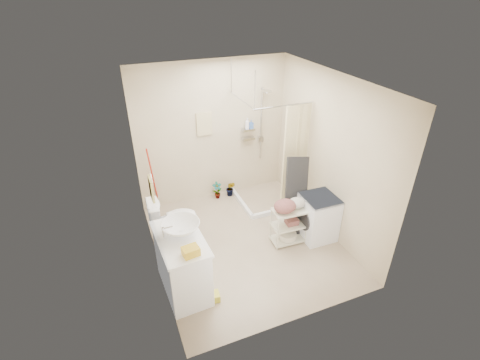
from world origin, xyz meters
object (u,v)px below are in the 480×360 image
(vanity, at_px, (182,264))
(laundry_rack, at_px, (289,223))
(toilet, at_px, (173,219))
(washing_machine, at_px, (318,217))

(vanity, height_order, laundry_rack, vanity)
(toilet, xyz_separation_m, washing_machine, (2.18, -0.82, -0.00))
(washing_machine, bearing_deg, vanity, -171.80)
(laundry_rack, bearing_deg, washing_machine, -4.01)
(toilet, bearing_deg, laundry_rack, -111.10)
(toilet, xyz_separation_m, laundry_rack, (1.68, -0.76, -0.02))
(washing_machine, height_order, laundry_rack, washing_machine)
(vanity, relative_size, washing_machine, 1.32)
(laundry_rack, bearing_deg, vanity, -166.49)
(vanity, distance_m, toilet, 1.11)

